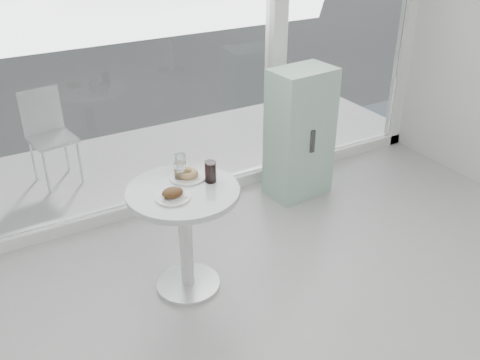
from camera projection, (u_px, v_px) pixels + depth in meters
main_table at (185, 219)px, 3.46m from camera, size 0.72×0.72×0.77m
patio_deck at (154, 161)px, 5.38m from camera, size 5.60×1.60×0.05m
mint_cabinet at (300, 134)px, 4.61m from camera, size 0.56×0.40×1.15m
patio_chair at (48, 130)px, 4.77m from camera, size 0.42×0.42×0.85m
plate_fritter at (173, 194)px, 3.25m from camera, size 0.22×0.22×0.07m
plate_donut at (187, 175)px, 3.48m from camera, size 0.24×0.24×0.06m
water_tumbler_a at (180, 172)px, 3.44m from camera, size 0.07×0.07×0.12m
water_tumbler_b at (181, 163)px, 3.56m from camera, size 0.07×0.07×0.11m
cola_glass at (210, 172)px, 3.41m from camera, size 0.07×0.07×0.14m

